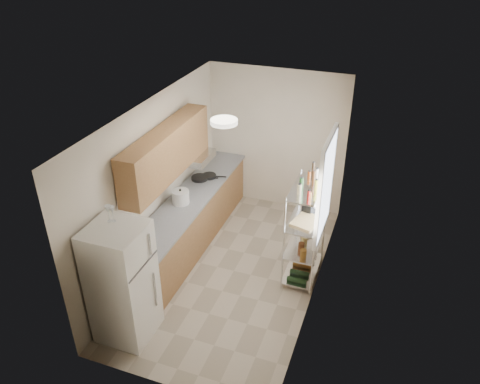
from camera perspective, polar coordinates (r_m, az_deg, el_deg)
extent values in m
cube|color=#B2A490|center=(7.35, -0.75, -9.62)|extent=(2.50, 4.40, 0.01)
cube|color=white|center=(6.03, -0.92, 9.87)|extent=(2.50, 4.40, 0.01)
cube|color=#EEE0C7|center=(8.47, 4.44, 6.37)|extent=(2.50, 0.01, 2.60)
cube|color=#EEE0C7|center=(5.00, -9.95, -13.10)|extent=(2.50, 0.01, 2.60)
cube|color=#EEE0C7|center=(7.08, -10.39, 0.93)|extent=(0.01, 4.40, 2.60)
cube|color=#EEE0C7|center=(6.33, 9.89, -2.80)|extent=(0.01, 4.40, 2.60)
cube|color=#9F6F43|center=(7.71, -6.06, -3.63)|extent=(0.60, 3.48, 0.86)
cube|color=gray|center=(7.47, -6.13, -0.78)|extent=(0.63, 3.51, 0.04)
cube|color=#B7BABC|center=(6.65, -10.59, -5.48)|extent=(0.52, 0.44, 0.04)
cube|color=#B7BABC|center=(8.67, -0.60, 0.86)|extent=(0.01, 0.55, 0.72)
cube|color=#9F6F43|center=(6.83, -8.90, 4.78)|extent=(0.33, 2.20, 0.72)
cube|color=#B7BABC|center=(7.63, -5.52, 4.30)|extent=(0.50, 0.60, 0.12)
cube|color=white|center=(6.50, 10.42, 0.68)|extent=(0.06, 1.00, 1.46)
cube|color=silver|center=(7.30, 7.59, -9.19)|extent=(0.45, 0.90, 0.02)
cube|color=silver|center=(7.03, 7.84, -6.34)|extent=(0.45, 0.90, 0.02)
cube|color=silver|center=(6.77, 8.10, -3.27)|extent=(0.45, 0.90, 0.02)
cube|color=silver|center=(6.51, 8.41, 0.42)|extent=(0.45, 0.90, 0.02)
cylinder|color=silver|center=(6.58, 5.29, -6.55)|extent=(0.02, 0.02, 1.55)
cylinder|color=silver|center=(7.29, 7.10, -2.67)|extent=(0.02, 0.02, 1.55)
cylinder|color=silver|center=(6.52, 8.94, -7.25)|extent=(0.02, 0.02, 1.55)
cylinder|color=silver|center=(7.23, 10.38, -3.26)|extent=(0.02, 0.02, 1.55)
cylinder|color=white|center=(5.78, -1.97, 8.58)|extent=(0.34, 0.34, 0.05)
cube|color=white|center=(6.07, -14.15, -10.69)|extent=(0.67, 0.67, 1.63)
cylinder|color=white|center=(7.27, -7.25, -0.59)|extent=(0.27, 0.27, 0.22)
cylinder|color=black|center=(7.96, -4.95, 1.70)|extent=(0.36, 0.36, 0.05)
cylinder|color=black|center=(8.01, -3.77, 1.97)|extent=(0.29, 0.29, 0.05)
cube|color=tan|center=(6.68, 8.07, -3.53)|extent=(0.42, 0.49, 0.03)
cube|color=black|center=(6.87, 8.47, -1.39)|extent=(0.19, 0.24, 0.26)
cube|color=maroon|center=(7.25, 7.88, -4.20)|extent=(0.12, 0.15, 0.16)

